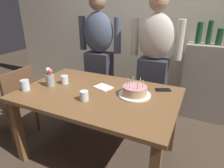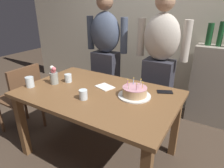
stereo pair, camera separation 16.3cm
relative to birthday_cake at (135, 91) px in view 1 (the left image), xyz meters
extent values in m
plane|color=#47382B|center=(-0.34, -0.10, -0.78)|extent=(10.00, 10.00, 0.00)
cube|color=beige|center=(-0.34, 1.45, 0.52)|extent=(5.20, 0.10, 2.60)
cube|color=brown|center=(-0.34, -0.10, -0.06)|extent=(1.50, 0.96, 0.03)
cube|color=brown|center=(-1.02, -0.51, -0.43)|extent=(0.07, 0.07, 0.70)
cube|color=brown|center=(-1.02, 0.31, -0.43)|extent=(0.07, 0.07, 0.70)
cube|color=brown|center=(0.34, 0.31, -0.43)|extent=(0.07, 0.07, 0.70)
cylinder|color=white|center=(0.00, 0.00, -0.04)|extent=(0.30, 0.30, 0.01)
cylinder|color=tan|center=(0.00, 0.00, 0.01)|extent=(0.22, 0.22, 0.07)
cylinder|color=#D18E9E|center=(0.00, 0.00, 0.05)|extent=(0.22, 0.22, 0.01)
cylinder|color=#EAB266|center=(0.07, 0.01, 0.08)|extent=(0.01, 0.01, 0.05)
sphere|color=#F9C64C|center=(0.07, 0.01, 0.11)|extent=(0.01, 0.01, 0.01)
cylinder|color=beige|center=(0.03, 0.06, 0.08)|extent=(0.01, 0.01, 0.05)
sphere|color=#F9C64C|center=(0.03, 0.06, 0.11)|extent=(0.01, 0.01, 0.01)
cylinder|color=#93B7DB|center=(-0.04, 0.06, 0.08)|extent=(0.01, 0.01, 0.05)
sphere|color=#F9C64C|center=(-0.04, 0.06, 0.11)|extent=(0.01, 0.01, 0.01)
cylinder|color=pink|center=(-0.07, -0.01, 0.08)|extent=(0.01, 0.01, 0.05)
sphere|color=#F9C64C|center=(-0.07, -0.01, 0.11)|extent=(0.01, 0.01, 0.01)
cylinder|color=beige|center=(-0.03, -0.06, 0.08)|extent=(0.01, 0.01, 0.05)
sphere|color=#F9C64C|center=(-0.03, -0.06, 0.11)|extent=(0.01, 0.01, 0.01)
cylinder|color=pink|center=(0.04, -0.06, 0.08)|extent=(0.01, 0.01, 0.05)
sphere|color=#F9C64C|center=(0.04, -0.06, 0.11)|extent=(0.01, 0.01, 0.01)
cylinder|color=silver|center=(-0.37, -0.28, 0.00)|extent=(0.08, 0.08, 0.09)
cylinder|color=silver|center=(-1.01, -0.35, 0.01)|extent=(0.08, 0.08, 0.10)
cylinder|color=silver|center=(-0.77, -0.04, 0.00)|extent=(0.08, 0.08, 0.09)
cube|color=black|center=(0.21, 0.23, -0.04)|extent=(0.16, 0.13, 0.01)
cube|color=white|center=(-0.35, 0.04, -0.04)|extent=(0.21, 0.18, 0.01)
cylinder|color=#999E93|center=(-0.86, -0.16, 0.02)|extent=(0.08, 0.08, 0.12)
sphere|color=#DB6670|center=(-0.84, -0.16, 0.13)|extent=(0.04, 0.04, 0.04)
sphere|color=#DB6670|center=(-0.86, -0.16, 0.10)|extent=(0.05, 0.05, 0.05)
sphere|color=silver|center=(-0.86, -0.16, 0.13)|extent=(0.05, 0.05, 0.05)
sphere|color=silver|center=(-0.85, -0.15, 0.11)|extent=(0.04, 0.04, 0.04)
cube|color=#33333D|center=(-0.76, 0.69, -0.32)|extent=(0.34, 0.23, 0.92)
ellipsoid|color=#424C60|center=(-0.76, 0.69, 0.40)|extent=(0.41, 0.27, 0.52)
sphere|color=#936B51|center=(-0.76, 0.69, 0.77)|extent=(0.21, 0.21, 0.21)
cylinder|color=#424C60|center=(-0.50, 0.72, 0.37)|extent=(0.09, 0.09, 0.44)
cylinder|color=#424C60|center=(-1.02, 0.72, 0.37)|extent=(0.09, 0.09, 0.44)
cube|color=#33333D|center=(-0.01, 0.69, -0.32)|extent=(0.34, 0.23, 0.92)
ellipsoid|color=beige|center=(-0.01, 0.69, 0.40)|extent=(0.41, 0.27, 0.52)
sphere|color=tan|center=(-0.01, 0.69, 0.77)|extent=(0.21, 0.21, 0.21)
cylinder|color=beige|center=(0.25, 0.72, 0.37)|extent=(0.09, 0.09, 0.44)
cylinder|color=beige|center=(-0.27, 0.72, 0.37)|extent=(0.09, 0.09, 0.44)
cube|color=brown|center=(-1.44, -0.23, -0.32)|extent=(0.42, 0.42, 0.02)
cube|color=brown|center=(-1.25, -0.23, -0.11)|extent=(0.04, 0.40, 0.40)
cylinder|color=brown|center=(-1.62, -0.05, -0.56)|extent=(0.04, 0.04, 0.45)
cylinder|color=brown|center=(-1.26, -0.05, -0.56)|extent=(0.04, 0.04, 0.45)
cylinder|color=brown|center=(-1.26, -0.41, -0.56)|extent=(0.04, 0.04, 0.45)
cube|color=#9E9384|center=(0.72, 1.23, -0.26)|extent=(0.84, 0.30, 1.04)
cylinder|color=#194723|center=(0.42, 1.23, 0.39)|extent=(0.07, 0.07, 0.27)
cylinder|color=#194723|center=(0.54, 1.23, 0.41)|extent=(0.06, 0.06, 0.29)
cylinder|color=#194723|center=(0.66, 1.23, 0.36)|extent=(0.07, 0.07, 0.20)
camera|label=1|loc=(0.51, -1.56, 0.75)|focal=31.28mm
camera|label=2|loc=(0.66, -1.48, 0.75)|focal=31.28mm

